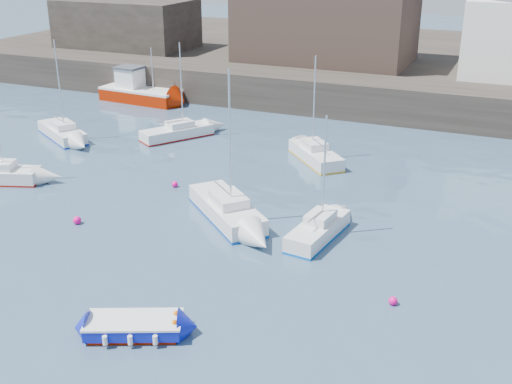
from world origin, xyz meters
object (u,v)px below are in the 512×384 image
at_px(sailboat_e, 62,132).
at_px(sailboat_h, 177,132).
at_px(sailboat_b, 227,209).
at_px(sailboat_f, 315,154).
at_px(buoy_near, 77,224).
at_px(sailboat_c, 318,230).
at_px(fishing_boat, 139,91).
at_px(buoy_mid, 393,304).
at_px(buoy_far, 175,187).
at_px(blue_dinghy, 134,326).

relative_size(sailboat_e, sailboat_h, 1.05).
xyz_separation_m(sailboat_b, sailboat_h, (-9.77, 11.71, -0.08)).
relative_size(sailboat_f, buoy_near, 16.14).
bearing_deg(sailboat_c, buoy_near, -164.61).
xyz_separation_m(fishing_boat, buoy_mid, (28.77, -25.34, -0.97)).
bearing_deg(buoy_near, buoy_mid, -4.43).
height_order(sailboat_b, buoy_mid, sailboat_b).
xyz_separation_m(sailboat_c, buoy_near, (-12.33, -3.39, -0.48)).
relative_size(sailboat_b, buoy_far, 22.00).
bearing_deg(buoy_far, sailboat_e, 157.22).
bearing_deg(fishing_boat, buoy_far, -51.61).
height_order(sailboat_e, buoy_mid, sailboat_e).
height_order(blue_dinghy, buoy_far, blue_dinghy).
bearing_deg(blue_dinghy, sailboat_b, 97.30).
height_order(sailboat_f, buoy_mid, sailboat_f).
distance_m(buoy_mid, buoy_far, 17.05).
relative_size(sailboat_f, sailboat_h, 1.00).
bearing_deg(sailboat_e, buoy_near, -48.49).
xyz_separation_m(buoy_mid, buoy_far, (-15.04, 8.02, 0.00)).
height_order(sailboat_b, sailboat_f, sailboat_b).
distance_m(sailboat_h, buoy_mid, 26.08).
height_order(fishing_boat, buoy_mid, fishing_boat).
distance_m(blue_dinghy, sailboat_f, 21.99).
bearing_deg(blue_dinghy, buoy_far, 114.20).
distance_m(sailboat_b, sailboat_c, 5.33).
relative_size(fishing_boat, sailboat_e, 1.05).
distance_m(sailboat_f, sailboat_h, 11.27).
height_order(sailboat_b, sailboat_h, sailboat_b).
height_order(sailboat_c, sailboat_f, sailboat_f).
distance_m(blue_dinghy, fishing_boat, 37.29).
xyz_separation_m(sailboat_h, buoy_mid, (19.91, -16.84, -0.46)).
bearing_deg(sailboat_c, sailboat_f, 109.02).
bearing_deg(fishing_boat, sailboat_h, -43.79).
xyz_separation_m(sailboat_b, buoy_near, (-7.01, -3.81, -0.54)).
xyz_separation_m(fishing_boat, sailboat_h, (8.86, -8.49, -0.51)).
bearing_deg(fishing_boat, buoy_near, -64.18).
height_order(buoy_mid, buoy_far, buoy_mid).
distance_m(sailboat_b, buoy_mid, 11.38).
height_order(sailboat_b, buoy_far, sailboat_b).
bearing_deg(sailboat_b, sailboat_c, -4.44).
height_order(blue_dinghy, sailboat_e, sailboat_e).
height_order(sailboat_b, sailboat_e, sailboat_b).
relative_size(blue_dinghy, sailboat_f, 0.57).
relative_size(sailboat_c, buoy_far, 16.82).
xyz_separation_m(blue_dinghy, sailboat_c, (3.88, 10.81, 0.09)).
distance_m(fishing_boat, buoy_near, 26.69).
bearing_deg(sailboat_f, sailboat_c, -70.98).
height_order(sailboat_f, sailboat_h, sailboat_h).
bearing_deg(buoy_far, sailboat_h, 118.86).
xyz_separation_m(fishing_boat, buoy_far, (13.73, -17.32, -0.97)).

